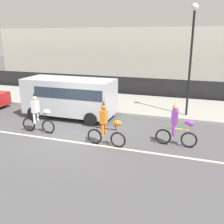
# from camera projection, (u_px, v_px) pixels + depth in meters

# --- Properties ---
(ground_plane) EXTENTS (80.00, 80.00, 0.00)m
(ground_plane) POSITION_uv_depth(u_px,v_px,m) (71.00, 137.00, 11.92)
(ground_plane) COLOR #4C4C4F
(road_centre_line) EXTENTS (36.00, 0.14, 0.01)m
(road_centre_line) POSITION_uv_depth(u_px,v_px,m) (66.00, 141.00, 11.46)
(road_centre_line) COLOR beige
(road_centre_line) RESTS_ON ground
(sidewalk_curb) EXTENTS (60.00, 5.00, 0.15)m
(sidewalk_curb) POSITION_uv_depth(u_px,v_px,m) (116.00, 103.00, 17.79)
(sidewalk_curb) COLOR #9E9B93
(sidewalk_curb) RESTS_ON ground
(fence_line) EXTENTS (40.00, 0.08, 1.40)m
(fence_line) POSITION_uv_depth(u_px,v_px,m) (128.00, 86.00, 20.25)
(fence_line) COLOR black
(fence_line) RESTS_ON ground
(building_backdrop) EXTENTS (28.00, 8.00, 5.21)m
(building_backdrop) POSITION_uv_depth(u_px,v_px,m) (136.00, 54.00, 28.02)
(building_backdrop) COLOR beige
(building_backdrop) RESTS_ON ground
(parade_cyclist_zebra) EXTENTS (1.72, 0.50, 1.92)m
(parade_cyclist_zebra) POSITION_uv_depth(u_px,v_px,m) (38.00, 115.00, 12.28)
(parade_cyclist_zebra) COLOR black
(parade_cyclist_zebra) RESTS_ON ground
(parade_cyclist_orange) EXTENTS (1.72, 0.50, 1.92)m
(parade_cyclist_orange) POSITION_uv_depth(u_px,v_px,m) (106.00, 127.00, 10.74)
(parade_cyclist_orange) COLOR black
(parade_cyclist_orange) RESTS_ON ground
(parade_cyclist_purple) EXTENTS (1.72, 0.50, 1.92)m
(parade_cyclist_purple) POSITION_uv_depth(u_px,v_px,m) (177.00, 127.00, 10.72)
(parade_cyclist_purple) COLOR black
(parade_cyclist_purple) RESTS_ON ground
(parked_van_silver) EXTENTS (5.00, 2.22, 2.18)m
(parked_van_silver) POSITION_uv_depth(u_px,v_px,m) (71.00, 95.00, 14.45)
(parked_van_silver) COLOR silver
(parked_van_silver) RESTS_ON ground
(street_lamp_post) EXTENTS (0.36, 0.36, 5.86)m
(street_lamp_post) POSITION_uv_depth(u_px,v_px,m) (192.00, 45.00, 13.69)
(street_lamp_post) COLOR black
(street_lamp_post) RESTS_ON sidewalk_curb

